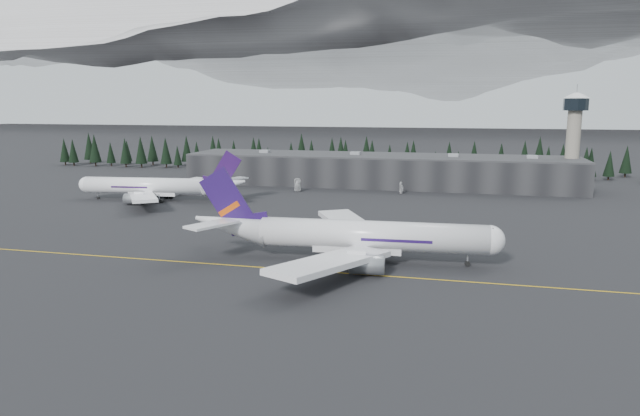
% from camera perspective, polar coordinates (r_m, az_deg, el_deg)
% --- Properties ---
extents(ground, '(1400.00, 1400.00, 0.00)m').
position_cam_1_polar(ground, '(120.00, -2.25, -5.92)').
color(ground, black).
rests_on(ground, ground).
extents(taxiline, '(400.00, 0.40, 0.02)m').
position_cam_1_polar(taxiline, '(118.16, -2.51, -6.18)').
color(taxiline, gold).
rests_on(taxiline, ground).
extents(terminal, '(160.00, 30.00, 12.60)m').
position_cam_1_polar(terminal, '(239.43, 5.91, 3.80)').
color(terminal, black).
rests_on(terminal, ground).
extents(control_tower, '(10.00, 10.00, 37.70)m').
position_cam_1_polar(control_tower, '(242.90, 24.04, 7.10)').
color(control_tower, gray).
rests_on(control_tower, ground).
extents(treeline, '(360.00, 20.00, 15.00)m').
position_cam_1_polar(treeline, '(275.82, 6.95, 4.91)').
color(treeline, black).
rests_on(treeline, ground).
extents(mountain_ridge, '(4400.00, 900.00, 420.00)m').
position_cam_1_polar(mountain_ridge, '(1111.71, 12.05, 8.49)').
color(mountain_ridge, white).
rests_on(mountain_ridge, ground).
extents(jet_main, '(68.16, 62.81, 20.03)m').
position_cam_1_polar(jet_main, '(123.72, 2.49, -2.72)').
color(jet_main, silver).
rests_on(jet_main, ground).
extents(jet_parked, '(61.14, 56.20, 17.99)m').
position_cam_1_polar(jet_parked, '(207.22, -15.70, 2.09)').
color(jet_parked, white).
rests_on(jet_parked, ground).
extents(gse_vehicle_a, '(3.88, 5.84, 1.49)m').
position_cam_1_polar(gse_vehicle_a, '(220.72, -2.26, 1.83)').
color(gse_vehicle_a, silver).
rests_on(gse_vehicle_a, ground).
extents(gse_vehicle_b, '(4.74, 2.08, 1.59)m').
position_cam_1_polar(gse_vehicle_b, '(217.72, 8.15, 1.63)').
color(gse_vehicle_b, '#BBBBBD').
rests_on(gse_vehicle_b, ground).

